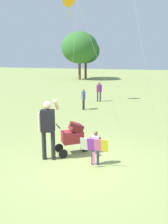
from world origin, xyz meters
TOP-DOWN VIEW (x-y plane):
  - ground_plane at (0.00, 0.00)m, footprint 120.00×120.00m
  - treeline_distant at (-0.84, 26.42)m, footprint 30.83×7.08m
  - child_with_butterfly_kite at (0.48, 0.20)m, footprint 0.78×0.39m
  - person_adult_flyer at (-0.94, 0.07)m, footprint 0.59×0.66m
  - stroller at (-0.45, 0.75)m, footprint 1.00×0.95m
  - kite_orange_delta at (-4.47, 9.10)m, footprint 1.58×1.60m
  - person_red_shirt at (-2.61, 7.04)m, footprint 0.21×0.40m
  - person_sitting_far at (-2.61, 9.96)m, footprint 0.35×0.35m

SIDE VIEW (x-z plane):
  - ground_plane at x=0.00m, z-range 0.00..0.00m
  - stroller at x=-0.45m, z-range 0.09..1.12m
  - child_with_butterfly_kite at x=0.48m, z-range 0.10..1.12m
  - person_red_shirt at x=-2.61m, z-range 0.11..1.36m
  - person_sitting_far at x=-2.61m, z-range 0.13..1.53m
  - person_adult_flyer at x=-0.94m, z-range 0.14..2.01m
  - treeline_distant at x=-0.84m, z-range 0.52..7.18m
  - kite_orange_delta at x=-4.47m, z-range 3.08..10.03m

